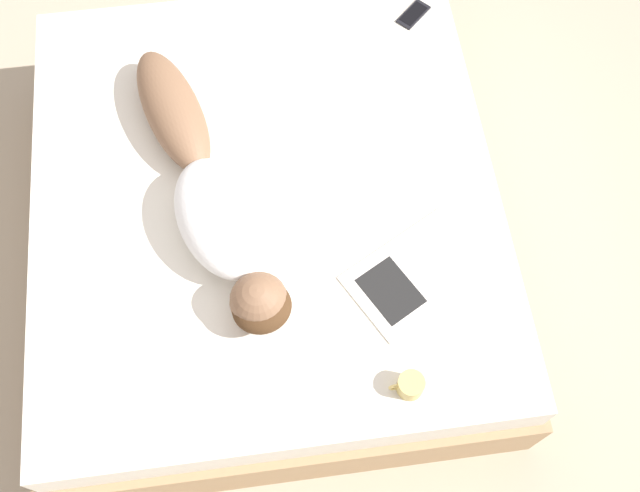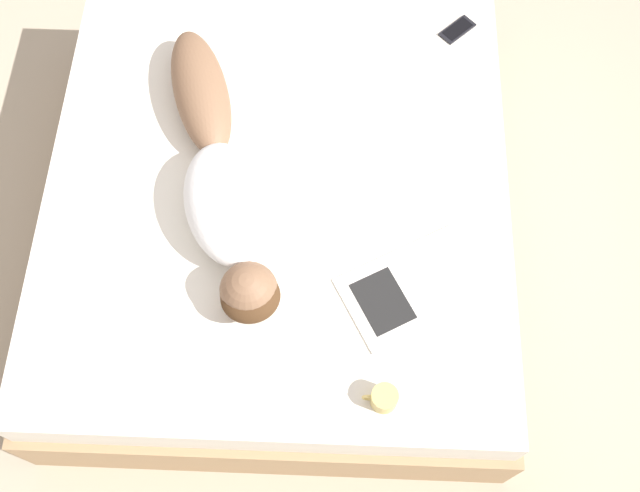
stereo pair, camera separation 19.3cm
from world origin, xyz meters
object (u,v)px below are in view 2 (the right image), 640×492
(open_magazine, at_px, (412,288))
(cell_phone, at_px, (457,30))
(person, at_px, (222,181))
(coffee_mug, at_px, (384,398))

(open_magazine, relative_size, cell_phone, 3.55)
(person, distance_m, cell_phone, 1.25)
(person, relative_size, coffee_mug, 10.72)
(cell_phone, bearing_deg, person, 88.51)
(coffee_mug, height_order, cell_phone, coffee_mug)
(person, height_order, open_magazine, person)
(open_magazine, relative_size, coffee_mug, 4.81)
(cell_phone, bearing_deg, coffee_mug, 125.28)
(person, bearing_deg, open_magazine, 135.82)
(person, distance_m, open_magazine, 0.80)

